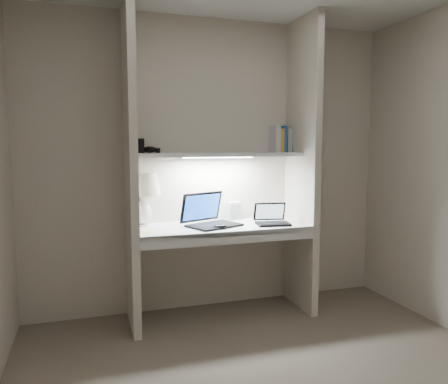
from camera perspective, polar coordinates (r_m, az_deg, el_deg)
name	(u,v)px	position (r m, az deg, el deg)	size (l,w,h in m)	color
back_wall	(212,166)	(3.82, -1.55, 3.47)	(3.20, 0.01, 2.50)	beige
alcove_panel_left	(130,169)	(3.41, -12.12, 3.00)	(0.06, 0.55, 2.50)	beige
alcove_panel_right	(302,166)	(3.84, 10.16, 3.39)	(0.06, 0.55, 2.50)	beige
desk	(222,228)	(3.62, -0.32, -4.67)	(1.40, 0.55, 0.04)	white
desk_apron	(232,237)	(3.38, 1.00, -5.96)	(1.46, 0.03, 0.10)	silver
shelf	(218,155)	(3.64, -0.77, 4.91)	(1.40, 0.36, 0.03)	silver
strip_light	(218,157)	(3.65, -0.77, 4.56)	(0.60, 0.04, 0.01)	white
table_lamp	(142,190)	(3.58, -10.65, 0.23)	(0.30, 0.30, 0.44)	white
laptop_main	(209,218)	(3.60, -1.92, -3.45)	(0.51, 0.48, 0.27)	black
laptop_netbook	(272,219)	(3.68, 6.25, -3.55)	(0.30, 0.27, 0.17)	black
speaker	(234,211)	(3.87, 1.35, -2.47)	(0.11, 0.08, 0.16)	silver
mouse	(220,227)	(3.45, -0.53, -4.55)	(0.11, 0.07, 0.04)	black
cable_coil	(267,224)	(3.67, 5.63, -4.14)	(0.10, 0.10, 0.01)	black
sticky_note	(145,232)	(3.38, -10.24, -5.19)	(0.07, 0.07, 0.00)	yellow
book_row	(284,140)	(3.98, 7.80, 6.77)	(0.22, 0.16, 0.23)	silver
shelf_box	(140,146)	(3.54, -10.92, 5.94)	(0.07, 0.05, 0.12)	black
shelf_gadget	(149,150)	(3.59, -9.71, 5.48)	(0.12, 0.09, 0.05)	black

